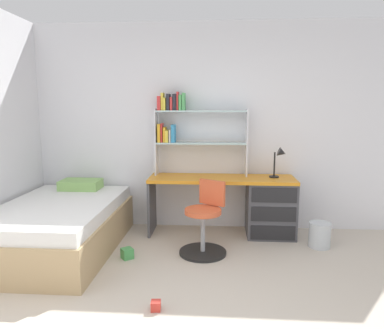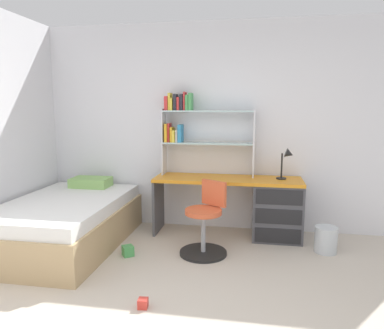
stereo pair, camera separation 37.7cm
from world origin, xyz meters
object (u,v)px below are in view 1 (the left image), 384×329
at_px(desk, 258,204).
at_px(waste_bin, 320,235).
at_px(bookshelf_hutch, 186,125).
at_px(desk_lamp, 280,158).
at_px(bed_platform, 59,227).
at_px(toy_block_red_1, 156,306).
at_px(toy_block_green_2, 127,253).
at_px(swivel_chair, 204,225).

bearing_deg(desk, waste_bin, -28.63).
relative_size(bookshelf_hutch, waste_bin, 4.07).
relative_size(desk_lamp, bed_platform, 0.20).
bearing_deg(toy_block_red_1, waste_bin, 40.97).
bearing_deg(bed_platform, toy_block_green_2, -11.76).
distance_m(waste_bin, toy_block_green_2, 2.19).
bearing_deg(toy_block_red_1, toy_block_green_2, 116.26).
xyz_separation_m(toy_block_red_1, toy_block_green_2, (-0.47, 0.96, 0.02)).
xyz_separation_m(desk, bookshelf_hutch, (-0.92, 0.15, 0.97)).
bearing_deg(swivel_chair, toy_block_green_2, -165.21).
relative_size(swivel_chair, bed_platform, 0.42).
relative_size(swivel_chair, waste_bin, 2.76).
height_order(desk_lamp, swivel_chair, desk_lamp).
bearing_deg(waste_bin, toy_block_red_1, -139.03).
height_order(swivel_chair, toy_block_red_1, swivel_chair).
bearing_deg(desk, toy_block_green_2, -150.18).
relative_size(bookshelf_hutch, bed_platform, 0.62).
height_order(bookshelf_hutch, toy_block_green_2, bookshelf_hutch).
bearing_deg(toy_block_green_2, waste_bin, 12.61).
bearing_deg(toy_block_green_2, bed_platform, 168.24).
bearing_deg(bookshelf_hutch, bed_platform, -148.82).
bearing_deg(swivel_chair, waste_bin, 11.25).
relative_size(bed_platform, toy_block_red_1, 24.78).
height_order(bed_platform, waste_bin, bed_platform).
distance_m(waste_bin, toy_block_red_1, 2.20).
distance_m(desk_lamp, toy_block_green_2, 2.13).
bearing_deg(desk_lamp, toy_block_red_1, -124.33).
distance_m(bookshelf_hutch, toy_block_green_2, 1.74).
distance_m(desk_lamp, waste_bin, 1.01).
bearing_deg(toy_block_red_1, desk, 61.17).
height_order(swivel_chair, bed_platform, swivel_chair).
xyz_separation_m(swivel_chair, waste_bin, (1.32, 0.26, -0.17)).
distance_m(swivel_chair, toy_block_green_2, 0.88).
height_order(bookshelf_hutch, swivel_chair, bookshelf_hutch).
xyz_separation_m(bookshelf_hutch, bed_platform, (-1.36, -0.82, -1.10)).
distance_m(desk, bookshelf_hutch, 1.35).
height_order(desk_lamp, waste_bin, desk_lamp).
xyz_separation_m(swivel_chair, toy_block_red_1, (-0.34, -1.18, -0.28)).
xyz_separation_m(bookshelf_hutch, toy_block_red_1, (-0.07, -1.95, -1.33)).
xyz_separation_m(bed_platform, waste_bin, (2.95, 0.31, -0.13)).
relative_size(bed_platform, waste_bin, 6.60).
distance_m(swivel_chair, bed_platform, 1.63).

